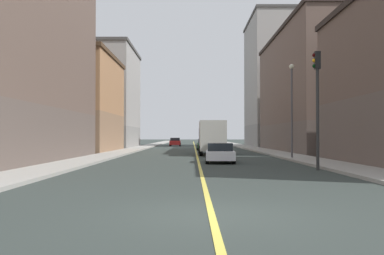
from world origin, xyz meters
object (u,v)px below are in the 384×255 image
Objects in this scene: building_right_midblock at (59,104)px; car_green at (203,145)px; building_right_distant at (94,98)px; traffic_light_left_near at (316,93)px; building_left_far at (285,83)px; car_orange at (217,143)px; car_white at (219,153)px; car_red at (174,142)px; street_lamp_left_near at (291,101)px; box_truck at (211,137)px; building_left_mid at (329,92)px.

car_green is (15.97, 5.53, -4.63)m from building_right_midblock.
traffic_light_left_near is at bearing -64.04° from building_right_distant.
building_left_far is at bearing 12.04° from building_right_distant.
car_green is 0.97× the size of car_orange.
building_right_distant is 40.53m from car_white.
building_left_far is 20.95m from car_red.
building_right_distant reaches higher than car_orange.
building_left_far reaches higher than car_white.
box_truck is at bearing 126.16° from street_lamp_left_near.
building_right_midblock is 18.47m from box_truck.
building_left_mid is 5.65× the size of car_orange.
car_orange is (18.61, 5.63, -6.72)m from building_right_distant.
street_lamp_left_near reaches higher than car_orange.
building_left_mid is at bearing 55.87° from car_white.
street_lamp_left_near is at bearing -74.37° from car_green.
building_right_midblock is at bearing 154.02° from box_truck.
street_lamp_left_near is 1.62× the size of car_green.
building_left_mid is 34.11m from building_right_distant.
car_orange is (-11.20, 22.20, -6.01)m from building_left_mid.
building_right_midblock is 0.93× the size of building_right_distant.
traffic_light_left_near is (20.87, -42.86, -3.45)m from building_right_distant.
building_right_midblock is 2.45× the size of traffic_light_left_near.
traffic_light_left_near is 1.37× the size of car_orange.
building_right_midblock is at bearing -141.84° from building_left_far.
box_truck is (16.27, -7.93, -3.65)m from building_right_midblock.
car_orange is 0.58× the size of box_truck.
building_left_mid is 5.82× the size of car_white.
building_left_mid is 25.58m from car_orange.
building_right_distant reaches higher than street_lamp_left_near.
car_red is at bearing 66.67° from building_right_midblock.
box_truck is (-4.59, 17.87, -2.29)m from traffic_light_left_near.
building_left_mid reaches higher than building_right_midblock.
traffic_light_left_near is (20.87, -25.80, -1.36)m from building_right_midblock.
building_left_far is 4.85× the size of car_white.
car_red is (-4.37, 21.37, 0.02)m from car_green.
building_right_midblock reaches higher than car_red.
building_left_far is at bearing -10.82° from car_red.
traffic_light_left_near is 0.80× the size of box_truck.
building_left_mid is 23.24m from building_left_far.
building_right_distant is at bearing 123.82° from street_lamp_left_near.
car_red is 35.16m from box_truck.
building_right_midblock is at bearing 144.51° from street_lamp_left_near.
car_orange is at bearing 50.65° from building_right_midblock.
traffic_light_left_near is 18.59m from box_truck.
car_white is 0.56× the size of box_truck.
building_left_mid reaches higher than box_truck.
building_right_midblock is 3.46× the size of car_green.
car_orange is (-11.20, -0.73, -9.79)m from building_left_far.
building_left_far is 4.71× the size of car_orange.
box_truck is (-0.03, 11.50, 1.01)m from car_white.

